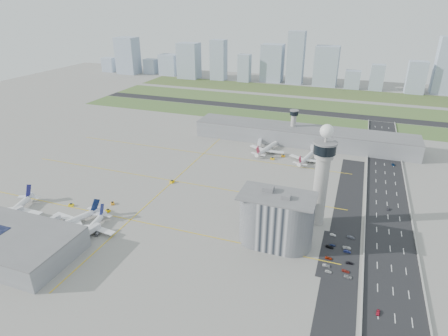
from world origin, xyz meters
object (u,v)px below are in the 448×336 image
(airplane_far_a, at_px, (267,146))
(car_lot_1, at_px, (326,266))
(jet_bridge_near_2, at_px, (81,239))
(tug_0, at_px, (71,205))
(car_lot_2, at_px, (329,258))
(car_lot_5, at_px, (333,235))
(airplane_near_c, at_px, (89,226))
(car_lot_9, at_px, (347,251))
(car_lot_3, at_px, (330,247))
(car_lot_10, at_px, (347,248))
(control_tower, at_px, (322,172))
(tug_3, at_px, (172,181))
(car_lot_11, at_px, (351,237))
(tug_2, at_px, (108,210))
(tug_5, at_px, (283,156))
(car_lot_0, at_px, (328,271))
(car_hw_1, at_px, (388,209))
(car_hw_2, at_px, (393,165))
(jet_bridge_far_1, at_px, (312,148))
(jet_bridge_near_0, at_px, (2,219))
(car_lot_6, at_px, (348,277))
(airplane_near_a, at_px, (12,208))
(jet_bridge_near_1, at_px, (40,229))
(airplane_near_b, at_px, (68,219))
(jet_bridge_far_0, at_px, (260,141))
(tug_1, at_px, (113,203))
(secondary_tower, at_px, (293,123))
(airplane_far_b, at_px, (307,156))
(admin_building, at_px, (276,219))
(tug_4, at_px, (272,158))
(car_hw_4, at_px, (376,141))
(car_lot_8, at_px, (350,263))

(airplane_far_a, distance_m, car_lot_1, 163.63)
(jet_bridge_near_2, xyz_separation_m, tug_0, (-34.78, 32.23, -1.90))
(car_lot_2, bearing_deg, car_lot_5, 3.49)
(airplane_near_c, xyz_separation_m, car_lot_9, (146.57, 33.97, -4.72))
(tug_0, relative_size, car_lot_3, 0.74)
(car_lot_10, bearing_deg, control_tower, 36.33)
(airplane_near_c, height_order, car_lot_10, airplane_near_c)
(tug_3, relative_size, car_lot_11, 0.77)
(control_tower, bearing_deg, car_lot_10, -48.16)
(tug_2, relative_size, car_lot_1, 0.79)
(tug_5, height_order, car_lot_0, tug_5)
(tug_3, distance_m, car_lot_11, 136.42)
(car_hw_1, height_order, car_hw_2, car_hw_2)
(jet_bridge_far_1, bearing_deg, car_lot_0, 0.67)
(car_lot_2, bearing_deg, tug_2, 93.43)
(jet_bridge_near_0, height_order, car_lot_11, jet_bridge_near_0)
(car_lot_6, relative_size, car_hw_1, 1.16)
(airplane_near_a, distance_m, jet_bridge_near_1, 31.82)
(car_lot_10, bearing_deg, airplane_near_b, 96.88)
(jet_bridge_near_0, relative_size, jet_bridge_far_0, 1.00)
(car_lot_5, relative_size, car_hw_2, 0.74)
(jet_bridge_near_0, distance_m, car_lot_10, 210.18)
(tug_1, bearing_deg, secondary_tower, -160.31)
(tug_5, relative_size, car_lot_6, 0.85)
(car_lot_10, bearing_deg, jet_bridge_far_1, 9.76)
(jet_bridge_near_1, bearing_deg, secondary_tower, -18.17)
(car_lot_11, bearing_deg, car_lot_2, 161.78)
(jet_bridge_near_2, bearing_deg, airplane_far_b, -22.08)
(car_lot_11, bearing_deg, secondary_tower, 27.50)
(jet_bridge_far_0, distance_m, car_hw_1, 146.19)
(admin_building, bearing_deg, car_lot_11, 24.73)
(jet_bridge_far_0, xyz_separation_m, car_hw_1, (113.34, -92.31, -2.28))
(airplane_near_a, xyz_separation_m, jet_bridge_far_0, (115.42, 184.35, -3.48))
(control_tower, height_order, airplane_far_a, control_tower)
(jet_bridge_far_1, bearing_deg, tug_1, -47.57)
(tug_2, height_order, car_lot_2, tug_2)
(airplane_far_b, distance_m, tug_0, 192.70)
(car_hw_2, bearing_deg, control_tower, -122.45)
(airplane_near_a, height_order, tug_4, airplane_near_a)
(tug_4, distance_m, car_lot_6, 154.80)
(airplane_far_b, height_order, tug_0, airplane_far_b)
(jet_bridge_far_1, relative_size, car_hw_4, 4.27)
(jet_bridge_far_0, distance_m, jet_bridge_far_1, 50.00)
(car_lot_8, bearing_deg, car_lot_2, 81.73)
(airplane_near_b, height_order, car_hw_1, airplane_near_b)
(tug_1, bearing_deg, control_tower, 149.25)
(tug_1, bearing_deg, admin_building, 136.24)
(airplane_far_b, xyz_separation_m, car_lot_9, (41.30, -122.79, -4.46))
(tug_2, xyz_separation_m, car_lot_2, (142.96, -1.02, -0.34))
(jet_bridge_near_1, distance_m, car_hw_2, 273.94)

